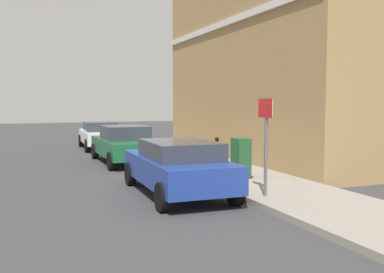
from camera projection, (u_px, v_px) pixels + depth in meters
ground at (186, 185)px, 12.42m from camera, size 80.00×80.00×0.00m
sidewalk at (176, 155)px, 18.65m from camera, size 2.72×30.00×0.15m
corner_building at (293, 64)px, 18.30m from camera, size 6.44×12.31×7.82m
car_blue at (178, 166)px, 11.02m from camera, size 2.02×4.35×1.38m
car_green at (125, 144)px, 16.77m from camera, size 1.93×4.43×1.44m
car_white at (100, 135)px, 21.84m from camera, size 1.87×4.02×1.36m
utility_cabinet at (241, 159)px, 12.70m from camera, size 0.46×0.61×1.15m
bollard_near_cabinet at (217, 152)px, 14.47m from camera, size 0.14×0.14×1.04m
street_sign at (266, 131)px, 10.12m from camera, size 0.08×0.60×2.30m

